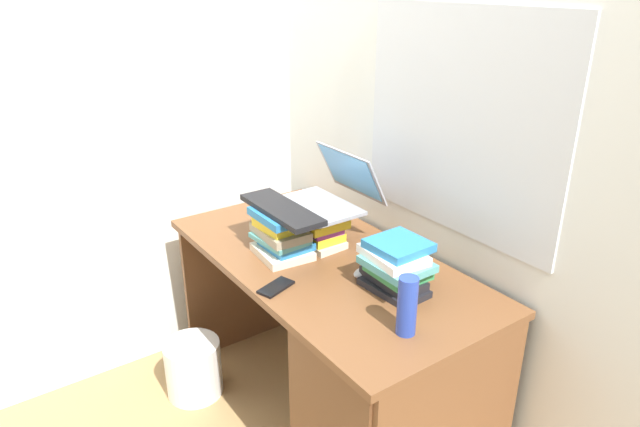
# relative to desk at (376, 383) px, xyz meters

# --- Properties ---
(ground_plane) EXTENTS (6.00, 6.00, 0.00)m
(ground_plane) POSITION_rel_desk_xyz_m (-0.36, 0.03, -0.42)
(ground_plane) COLOR #9E7A4C
(wall_back) EXTENTS (6.00, 0.06, 2.60)m
(wall_back) POSITION_rel_desk_xyz_m (-0.36, 0.43, 0.88)
(wall_back) COLOR silver
(wall_back) RESTS_ON ground
(wall_left) EXTENTS (0.05, 6.00, 2.60)m
(wall_left) POSITION_rel_desk_xyz_m (-1.23, 0.03, 0.88)
(wall_left) COLOR silver
(wall_left) RESTS_ON ground
(desk) EXTENTS (1.42, 0.71, 0.77)m
(desk) POSITION_rel_desk_xyz_m (0.00, 0.00, 0.00)
(desk) COLOR brown
(desk) RESTS_ON ground
(book_stack_tall) EXTENTS (0.24, 0.19, 0.16)m
(book_stack_tall) POSITION_rel_desk_xyz_m (-0.50, 0.09, 0.43)
(book_stack_tall) COLOR beige
(book_stack_tall) RESTS_ON desk
(book_stack_keyboard_riser) EXTENTS (0.25, 0.21, 0.18)m
(book_stack_keyboard_riser) POSITION_rel_desk_xyz_m (-0.50, -0.09, 0.44)
(book_stack_keyboard_riser) COLOR beige
(book_stack_keyboard_riser) RESTS_ON desk
(book_stack_side) EXTENTS (0.26, 0.21, 0.18)m
(book_stack_side) POSITION_rel_desk_xyz_m (-0.03, 0.10, 0.44)
(book_stack_side) COLOR black
(book_stack_side) RESTS_ON desk
(laptop) EXTENTS (0.35, 0.34, 0.22)m
(laptop) POSITION_rel_desk_xyz_m (-0.50, 0.15, 0.56)
(laptop) COLOR gray
(laptop) RESTS_ON book_stack_tall
(keyboard) EXTENTS (0.42, 0.14, 0.02)m
(keyboard) POSITION_rel_desk_xyz_m (-0.49, -0.09, 0.54)
(keyboard) COLOR black
(keyboard) RESTS_ON book_stack_keyboard_riser
(computer_mouse) EXTENTS (0.06, 0.10, 0.04)m
(computer_mouse) POSITION_rel_desk_xyz_m (-0.16, 0.07, 0.37)
(computer_mouse) COLOR #A5A8AD
(computer_mouse) RESTS_ON desk
(mug) EXTENTS (0.12, 0.08, 0.10)m
(mug) POSITION_rel_desk_xyz_m (-0.90, 0.05, 0.40)
(mug) COLOR #265999
(mug) RESTS_ON desk
(water_bottle) EXTENTS (0.06, 0.06, 0.20)m
(water_bottle) POSITION_rel_desk_xyz_m (0.19, -0.06, 0.45)
(water_bottle) COLOR #263FA5
(water_bottle) RESTS_ON desk
(cell_phone) EXTENTS (0.11, 0.15, 0.01)m
(cell_phone) POSITION_rel_desk_xyz_m (-0.28, -0.25, 0.35)
(cell_phone) COLOR black
(cell_phone) RESTS_ON desk
(wastebasket) EXTENTS (0.26, 0.26, 0.27)m
(wastebasket) POSITION_rel_desk_xyz_m (-0.82, -0.39, -0.29)
(wastebasket) COLOR silver
(wastebasket) RESTS_ON ground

